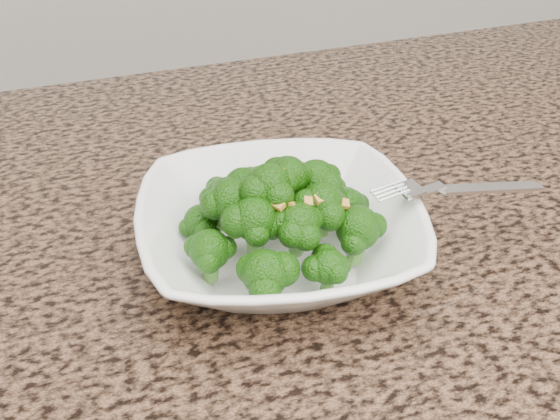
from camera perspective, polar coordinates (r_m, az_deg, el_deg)
name	(u,v)px	position (r m, az deg, el deg)	size (l,w,h in m)	color
granite_counter	(215,366)	(0.51, -5.29, -12.54)	(1.64, 1.04, 0.03)	brown
bowl	(280,233)	(0.56, 0.00, -1.91)	(0.23, 0.23, 0.06)	white
broccoli_pile	(280,170)	(0.53, 0.00, 3.28)	(0.20, 0.20, 0.06)	#1A5409
garlic_topping	(280,130)	(0.51, 0.00, 6.55)	(0.12, 0.12, 0.01)	gold
fork	(436,188)	(0.57, 12.54, 1.72)	(0.18, 0.03, 0.01)	silver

